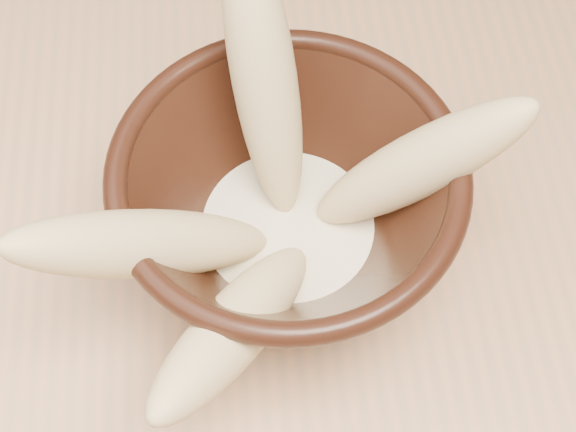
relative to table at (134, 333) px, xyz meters
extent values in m
cube|color=tan|center=(0.00, 0.00, 0.06)|extent=(1.20, 0.80, 0.04)
cylinder|color=black|center=(0.10, 0.01, 0.08)|extent=(0.08, 0.08, 0.01)
cylinder|color=black|center=(0.10, 0.01, 0.10)|extent=(0.08, 0.08, 0.01)
torus|color=black|center=(0.10, 0.01, 0.17)|extent=(0.18, 0.18, 0.01)
cylinder|color=beige|center=(0.10, 0.01, 0.11)|extent=(0.10, 0.10, 0.01)
ellipsoid|color=tan|center=(0.10, 0.06, 0.19)|extent=(0.05, 0.11, 0.16)
ellipsoid|color=tan|center=(0.03, -0.02, 0.16)|extent=(0.14, 0.08, 0.12)
ellipsoid|color=tan|center=(0.17, 0.01, 0.16)|extent=(0.12, 0.04, 0.12)
ellipsoid|color=tan|center=(0.07, -0.06, 0.15)|extent=(0.11, 0.14, 0.09)
camera|label=1|loc=(0.08, -0.20, 0.50)|focal=50.00mm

